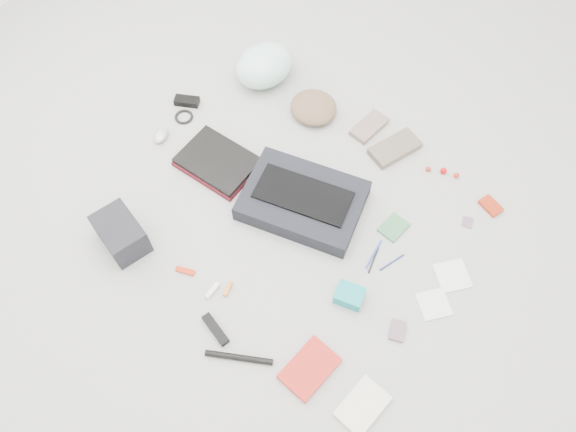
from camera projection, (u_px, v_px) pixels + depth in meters
The scene contains 33 objects.
ground_plane at pixel (288, 222), 2.32m from camera, with size 4.00×4.00×0.00m, color gray.
messenger_bag at pixel (303, 201), 2.32m from camera, with size 0.48×0.34×0.08m, color black.
bag_flap at pixel (303, 195), 2.28m from camera, with size 0.39×0.18×0.01m, color black.
laptop_sleeve at pixel (218, 163), 2.45m from camera, with size 0.33×0.25×0.02m, color #58111B.
laptop at pixel (217, 160), 2.44m from camera, with size 0.32×0.23×0.02m, color black.
bike_helmet at pixel (264, 65), 2.64m from camera, with size 0.23×0.29×0.18m, color #C3F4E5.
beanie at pixel (314, 107), 2.58m from camera, with size 0.22×0.21×0.08m, color brown.
mitten_left at pixel (369, 127), 2.55m from camera, with size 0.09×0.18×0.03m, color #826A61.
mitten_right at pixel (395, 148), 2.49m from camera, with size 0.11×0.22×0.03m, color #64584B.
power_brick at pixel (187, 101), 2.63m from camera, with size 0.11×0.05×0.03m, color black.
cable_coil at pixel (184, 117), 2.59m from camera, with size 0.09×0.09×0.01m, color black.
mouse at pixel (161, 135), 2.52m from camera, with size 0.06×0.09×0.03m, color #9F9F9F.
camera_bag at pixel (121, 234), 2.21m from camera, with size 0.21×0.15×0.14m, color black.
multitool at pixel (185, 271), 2.20m from camera, with size 0.08×0.02×0.01m, color #B5240B.
toiletry_tube_white at pixel (212, 290), 2.16m from camera, with size 0.02×0.02×0.07m, color silver.
toiletry_tube_orange at pixel (228, 289), 2.16m from camera, with size 0.02×0.02×0.06m, color orange.
u_lock at pixel (216, 329), 2.08m from camera, with size 0.14×0.03×0.03m, color black.
bike_pump at pixel (239, 358), 2.02m from camera, with size 0.02×0.02×0.25m, color black.
book_red at pixel (310, 368), 2.01m from camera, with size 0.14×0.20×0.02m, color red.
book_white at pixel (363, 406), 1.94m from camera, with size 0.12×0.18×0.02m, color beige.
notepad at pixel (393, 227), 2.30m from camera, with size 0.08×0.11×0.01m, color #396D43.
pen_blue at pixel (374, 254), 2.24m from camera, with size 0.01×0.01×0.14m, color #283D9E.
pen_black at pixel (374, 260), 2.23m from camera, with size 0.01×0.01×0.12m, color black.
pen_navy at pixel (392, 262), 2.22m from camera, with size 0.01×0.01×0.12m, color navy.
accordion_wallet at pixel (350, 295), 2.13m from camera, with size 0.11×0.08×0.05m, color teal.
card_deck at pixel (397, 331), 2.08m from camera, with size 0.05×0.08×0.01m, color #7A586A.
napkin_top at pixel (452, 276), 2.19m from camera, with size 0.12×0.12×0.01m, color silver.
napkin_bottom at pixel (434, 304), 2.14m from camera, with size 0.11×0.11×0.01m, color silver.
lollipop_a at pixel (428, 169), 2.44m from camera, with size 0.02×0.02×0.02m, color #A52616.
lollipop_b at pixel (444, 171), 2.43m from camera, with size 0.03×0.03×0.03m, color #C70407.
lollipop_c at pixel (456, 175), 2.42m from camera, with size 0.02×0.02×0.02m, color #B9240B.
altoids_tin at pixel (491, 206), 2.35m from camera, with size 0.09×0.06×0.02m, color #A72A12.
stamp_sheet at pixel (467, 222), 2.32m from camera, with size 0.04×0.05×0.00m, color slate.
Camera 1 is at (0.62, -0.96, 2.02)m, focal length 35.00 mm.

